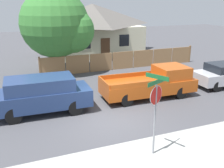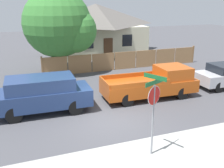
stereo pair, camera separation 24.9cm
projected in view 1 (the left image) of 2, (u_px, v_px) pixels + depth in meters
The scene contains 9 objects.
ground_plane at pixel (111, 121), 12.17m from camera, with size 80.00×80.00×0.00m, color #47474C.
sidewalk_strip at pixel (150, 163), 8.99m from camera, with size 36.00×3.20×0.01m.
wooden_fence at pixel (123, 60), 21.25m from camera, with size 13.30×0.12×1.51m.
house at pixel (93, 28), 27.43m from camera, with size 9.31×8.01×5.03m.
oak_tree at pixel (58, 25), 19.31m from camera, with size 5.32×5.07×6.26m.
red_suv at pixel (42, 94), 12.79m from camera, with size 4.65×2.04×1.82m.
orange_pickup at pixel (153, 83), 15.03m from camera, with size 5.46×2.13×1.73m.
parked_sedan at pixel (224, 74), 16.95m from camera, with size 4.13×1.96×1.50m.
stop_sign at pixel (156, 102), 8.99m from camera, with size 0.93×0.84×2.99m.
Camera 1 is at (-4.08, -10.29, 5.35)m, focal length 42.00 mm.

